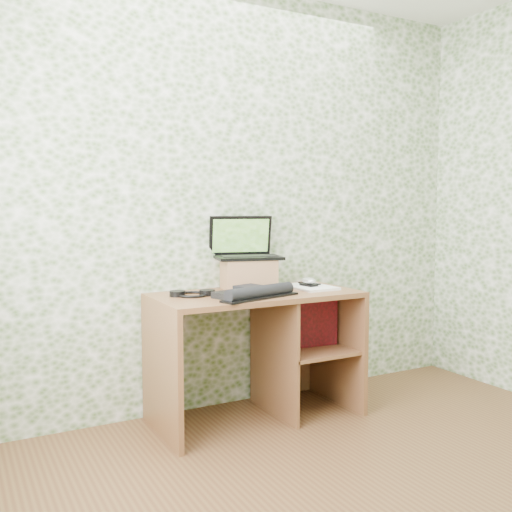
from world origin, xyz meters
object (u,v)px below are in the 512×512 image
keyboard (255,292)px  notepad (310,287)px  riser (248,274)px  desk (265,335)px  laptop (245,249)px

keyboard → notepad: bearing=0.2°
riser → notepad: 0.39m
riser → keyboard: 0.30m
riser → desk: bearing=-65.7°
riser → laptop: size_ratio=0.69×
desk → riser: 0.38m
desk → laptop: (-0.05, 0.16, 0.52)m
notepad → desk: bearing=174.7°
laptop → notepad: bearing=-12.7°
keyboard → desk: bearing=29.7°
laptop → notepad: size_ratio=1.37×
desk → riser: size_ratio=3.90×
notepad → laptop: bearing=152.4°
laptop → keyboard: 0.40m
desk → keyboard: bearing=-134.6°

